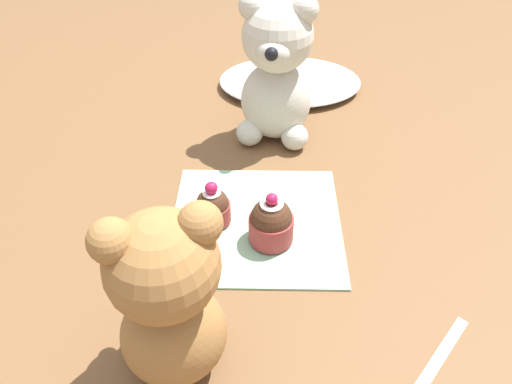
{
  "coord_description": "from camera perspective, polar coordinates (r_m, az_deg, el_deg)",
  "views": [
    {
      "loc": [
        0.01,
        -0.5,
        0.47
      ],
      "look_at": [
        0.0,
        0.0,
        0.06
      ],
      "focal_mm": 35.0,
      "sensor_mm": 36.0,
      "label": 1
    }
  ],
  "objects": [
    {
      "name": "knitted_placemat",
      "position": [
        0.68,
        0.0,
        -3.43
      ],
      "size": [
        0.23,
        0.23,
        0.01
      ],
      "primitive_type": "cube",
      "color": "#8EBC99",
      "rests_on": "ground_plane"
    },
    {
      "name": "cupcake_near_cream_bear",
      "position": [
        0.67,
        -4.94,
        -1.47
      ],
      "size": [
        0.05,
        0.05,
        0.06
      ],
      "color": "#993333",
      "rests_on": "knitted_placemat"
    },
    {
      "name": "teddy_bear_cream",
      "position": [
        0.8,
        2.33,
        13.46
      ],
      "size": [
        0.13,
        0.13,
        0.24
      ],
      "rotation": [
        0.0,
        0.0,
        -0.15
      ],
      "color": "beige",
      "rests_on": "ground_plane"
    },
    {
      "name": "ground_plane",
      "position": [
        0.68,
        0.0,
        -3.61
      ],
      "size": [
        4.0,
        4.0,
        0.0
      ],
      "primitive_type": "plane",
      "color": "brown"
    },
    {
      "name": "cupcake_near_tan_bear",
      "position": [
        0.63,
        1.75,
        -3.5
      ],
      "size": [
        0.06,
        0.06,
        0.07
      ],
      "color": "#993333",
      "rests_on": "knitted_placemat"
    },
    {
      "name": "teaspoon",
      "position": [
        0.59,
        20.58,
        -16.74
      ],
      "size": [
        0.08,
        0.09,
        0.01
      ],
      "primitive_type": "cube",
      "rotation": [
        0.0,
        0.0,
        4.02
      ],
      "color": "silver",
      "rests_on": "ground_plane"
    },
    {
      "name": "teddy_bear_tan",
      "position": [
        0.47,
        -9.98,
        -12.04
      ],
      "size": [
        0.12,
        0.12,
        0.21
      ],
      "rotation": [
        0.0,
        0.0,
        3.44
      ],
      "color": "#A3703D",
      "rests_on": "ground_plane"
    },
    {
      "name": "tulle_cloth",
      "position": [
        1.0,
        3.89,
        12.57
      ],
      "size": [
        0.27,
        0.21,
        0.03
      ],
      "primitive_type": "ellipsoid",
      "color": "silver",
      "rests_on": "ground_plane"
    }
  ]
}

